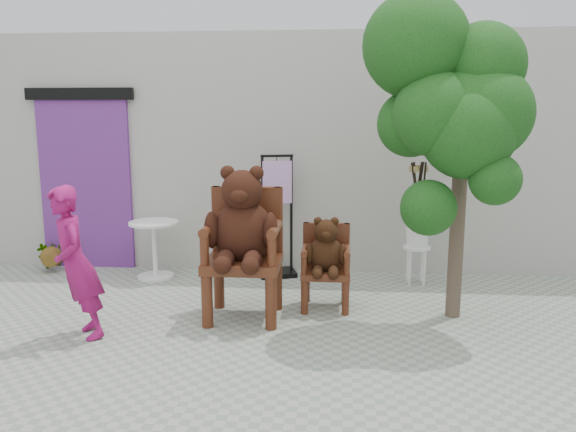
% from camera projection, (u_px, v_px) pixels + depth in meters
% --- Properties ---
extents(ground_plane, '(60.00, 60.00, 0.00)m').
position_uv_depth(ground_plane, '(305.00, 355.00, 4.72)').
color(ground_plane, gray).
rests_on(ground_plane, ground).
extents(back_wall, '(9.00, 1.00, 3.00)m').
position_uv_depth(back_wall, '(318.00, 152.00, 7.49)').
color(back_wall, '#AEABA2').
rests_on(back_wall, ground).
extents(doorway, '(1.40, 0.11, 2.33)m').
position_uv_depth(doorway, '(86.00, 179.00, 7.29)').
color(doorway, '#682A80').
rests_on(doorway, ground).
extents(chair_big, '(0.73, 0.80, 1.52)m').
position_uv_depth(chair_big, '(243.00, 232.00, 5.46)').
color(chair_big, '#421C0E').
rests_on(chair_big, ground).
extents(chair_small, '(0.50, 0.52, 0.97)m').
position_uv_depth(chair_small, '(326.00, 255.00, 5.79)').
color(chair_small, '#421C0E').
rests_on(chair_small, ground).
extents(person, '(0.57, 0.60, 1.39)m').
position_uv_depth(person, '(76.00, 264.00, 4.97)').
color(person, '#98125C').
rests_on(person, ground).
extents(cafe_table, '(0.60, 0.60, 0.70)m').
position_uv_depth(cafe_table, '(154.00, 243.00, 6.89)').
color(cafe_table, white).
rests_on(cafe_table, ground).
extents(display_stand, '(0.53, 0.46, 1.51)m').
position_uv_depth(display_stand, '(277.00, 230.00, 6.95)').
color(display_stand, black).
rests_on(display_stand, ground).
extents(stool_bucket, '(0.32, 0.32, 1.45)m').
position_uv_depth(stool_bucket, '(417.00, 231.00, 6.62)').
color(stool_bucket, white).
rests_on(stool_bucket, ground).
extents(tree, '(1.52, 1.14, 3.10)m').
position_uv_depth(tree, '(453.00, 104.00, 5.04)').
color(tree, '#433328').
rests_on(tree, ground).
extents(potted_plant, '(0.51, 0.48, 0.46)m').
position_uv_depth(potted_plant, '(53.00, 253.00, 7.26)').
color(potted_plant, '#0E350F').
rests_on(potted_plant, ground).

